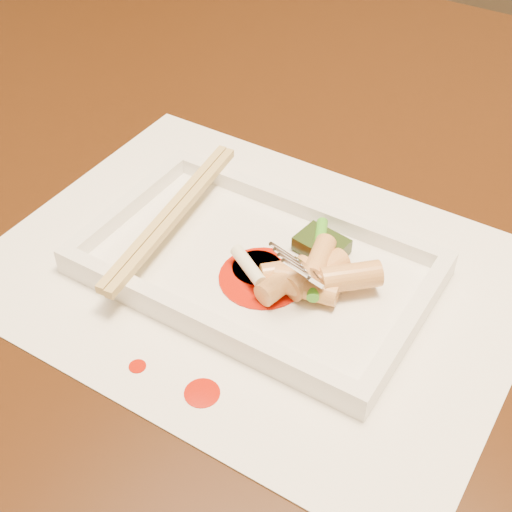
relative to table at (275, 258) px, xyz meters
The scene contains 24 objects.
table is the anchor object (origin of this frame).
placemat 0.17m from the table, 66.44° to the right, with size 0.40×0.30×0.00m, color white.
sauce_splatter_a 0.27m from the table, 70.70° to the right, with size 0.02×0.02×0.00m, color #B61505.
sauce_splatter_b 0.26m from the table, 82.37° to the right, with size 0.01×0.01×0.00m, color #B61505.
plate_base 0.17m from the table, 66.44° to the right, with size 0.26×0.16×0.01m, color white.
plate_rim_far 0.14m from the table, 41.07° to the right, with size 0.26×0.01×0.01m, color white.
plate_rim_near 0.23m from the table, 74.93° to the right, with size 0.26×0.01×0.01m, color white.
plate_rim_left 0.18m from the table, 121.08° to the right, with size 0.01×0.14×0.01m, color white.
plate_rim_right 0.24m from the table, 34.14° to the right, with size 0.01×0.14×0.01m, color white.
veg_piece 0.17m from the table, 42.35° to the right, with size 0.04×0.03×0.01m, color black.
scallion_white 0.19m from the table, 67.94° to the right, with size 0.01×0.01×0.04m, color #EAEACC.
scallion_green 0.18m from the table, 46.57° to the right, with size 0.01×0.01×0.09m, color #319317.
chopstick_a 0.18m from the table, 104.08° to the right, with size 0.01×0.19×0.01m, color tan.
chopstick_b 0.18m from the table, 100.42° to the right, with size 0.01×0.19×0.01m, color tan.
fork 0.24m from the table, 39.71° to the right, with size 0.09×0.10×0.14m, color silver, non-canonical shape.
sauce_blob_0 0.18m from the table, 63.63° to the right, with size 0.07×0.07×0.00m, color #B61505.
sauce_blob_1 0.17m from the table, 65.76° to the right, with size 0.04×0.04×0.00m, color #B61505.
rice_cake_0 0.20m from the table, 52.06° to the right, with size 0.02×0.02×0.04m, color tan.
rice_cake_1 0.19m from the table, 55.24° to the right, with size 0.02×0.02×0.04m, color tan.
rice_cake_2 0.21m from the table, 40.81° to the right, with size 0.02×0.02×0.04m, color tan.
rice_cake_3 0.19m from the table, 48.18° to the right, with size 0.02×0.02×0.05m, color tan.
rice_cake_4 0.20m from the table, 57.37° to the right, with size 0.02×0.02×0.05m, color tan.
rice_cake_5 0.19m from the table, 46.67° to the right, with size 0.02×0.02×0.04m, color tan.
rice_cake_6 0.20m from the table, 52.01° to the right, with size 0.02×0.02×0.05m, color tan.
Camera 1 is at (0.26, -0.46, 1.13)m, focal length 50.00 mm.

